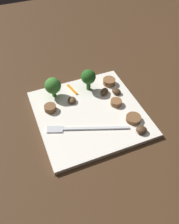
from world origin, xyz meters
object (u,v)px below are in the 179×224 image
(fork, at_px, (81,129))
(mushroom_0, at_px, (141,130))
(broccoli_floret_0, at_px, (53,86))
(sausage_slice_2, at_px, (116,103))
(pepper_strip_2, at_px, (72,89))
(sausage_slice_0, at_px, (50,108))
(sausage_slice_3, at_px, (133,119))
(plate, at_px, (89,114))
(sausage_slice_1, at_px, (109,82))
(broccoli_floret_1, at_px, (88,77))
(mushroom_1, at_px, (116,91))
(mushroom_2, at_px, (104,91))
(mushroom_3, at_px, (72,100))

(fork, height_order, mushroom_0, mushroom_0)
(broccoli_floret_0, xyz_separation_m, sausage_slice_2, (-0.13, 0.09, -0.03))
(pepper_strip_2, bearing_deg, sausage_slice_0, 33.98)
(sausage_slice_3, bearing_deg, sausage_slice_2, -77.07)
(sausage_slice_3, bearing_deg, mushroom_0, 88.71)
(plate, distance_m, sausage_slice_2, 0.07)
(sausage_slice_1, xyz_separation_m, sausage_slice_2, (0.02, 0.08, -0.00))
(broccoli_floret_1, xyz_separation_m, mushroom_1, (-0.06, 0.04, -0.03))
(fork, bearing_deg, sausage_slice_1, -115.70)
(sausage_slice_0, bearing_deg, fork, 119.81)
(broccoli_floret_1, relative_size, sausage_slice_3, 1.70)
(plate, bearing_deg, broccoli_floret_0, -54.51)
(mushroom_2, bearing_deg, sausage_slice_2, 102.21)
(broccoli_floret_1, xyz_separation_m, sausage_slice_2, (-0.04, 0.08, -0.03))
(mushroom_0, height_order, mushroom_2, same)
(fork, bearing_deg, sausage_slice_3, -168.64)
(fork, relative_size, broccoli_floret_1, 3.00)
(sausage_slice_1, xyz_separation_m, mushroom_1, (-0.00, 0.04, -0.00))
(broccoli_floret_1, distance_m, sausage_slice_3, 0.15)
(plate, bearing_deg, mushroom_3, -60.72)
(broccoli_floret_1, xyz_separation_m, sausage_slice_3, (-0.05, 0.14, -0.03))
(broccoli_floret_1, bearing_deg, fork, 61.61)
(sausage_slice_0, height_order, mushroom_0, same)
(sausage_slice_2, bearing_deg, pepper_strip_2, -47.91)
(fork, relative_size, mushroom_0, 7.34)
(broccoli_floret_0, distance_m, sausage_slice_1, 0.15)
(sausage_slice_0, relative_size, sausage_slice_3, 0.82)
(plate, height_order, sausage_slice_1, sausage_slice_1)
(plate, height_order, pepper_strip_2, pepper_strip_2)
(plate, bearing_deg, mushroom_2, -142.05)
(mushroom_3, bearing_deg, sausage_slice_1, -166.45)
(plate, relative_size, mushroom_0, 10.28)
(sausage_slice_0, bearing_deg, broccoli_floret_0, -116.48)
(broccoli_floret_1, bearing_deg, mushroom_0, 107.16)
(sausage_slice_2, bearing_deg, sausage_slice_0, -15.23)
(mushroom_1, relative_size, pepper_strip_2, 0.53)
(mushroom_2, bearing_deg, broccoli_floret_0, -18.21)
(sausage_slice_2, relative_size, mushroom_0, 1.14)
(fork, xyz_separation_m, sausage_slice_0, (0.05, -0.08, 0.00))
(sausage_slice_0, height_order, pepper_strip_2, sausage_slice_0)
(broccoli_floret_1, distance_m, mushroom_1, 0.08)
(mushroom_2, relative_size, pepper_strip_2, 0.56)
(sausage_slice_3, relative_size, mushroom_0, 1.44)
(broccoli_floret_1, xyz_separation_m, mushroom_0, (-0.05, 0.17, -0.03))
(sausage_slice_1, distance_m, mushroom_3, 0.12)
(plate, distance_m, sausage_slice_0, 0.09)
(sausage_slice_3, bearing_deg, broccoli_floret_0, -45.46)
(sausage_slice_1, distance_m, mushroom_1, 0.04)
(fork, height_order, sausage_slice_3, sausage_slice_3)
(plate, relative_size, mushroom_1, 10.28)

